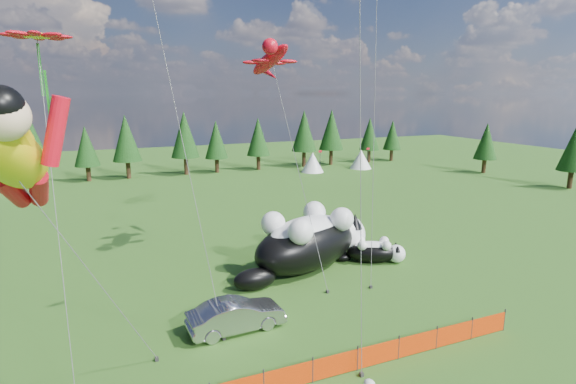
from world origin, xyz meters
The scene contains 10 objects.
ground centered at (0.00, 0.00, 0.00)m, with size 160.00×160.00×0.00m, color #113C0A.
safety_fence centered at (0.00, -3.00, 0.50)m, with size 22.06×0.06×1.10m.
tree_line centered at (0.00, 45.00, 4.00)m, with size 90.00×4.00×8.00m, color black, non-canonical shape.
festival_tents centered at (11.00, 40.00, 1.40)m, with size 50.00×3.20×2.80m, color white, non-canonical shape.
cat_large centered at (6.14, 7.66, 1.85)m, with size 10.37×6.49×3.90m.
cat_small centered at (10.43, 6.84, 0.77)m, with size 4.21×2.88×1.62m.
car centered at (-0.56, 1.97, 0.75)m, with size 1.60×4.57×1.51m, color #A8A9AD.
superhero_kite centered at (-8.04, -2.53, 9.20)m, with size 6.23×6.10×11.99m.
gecko_kite centered at (4.93, 11.74, 13.06)m, with size 4.11×11.38×15.31m.
flower_kite centered at (-7.69, 3.59, 12.92)m, with size 2.81×6.55×13.90m.
Camera 1 is at (-5.87, -16.77, 10.92)m, focal length 28.00 mm.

